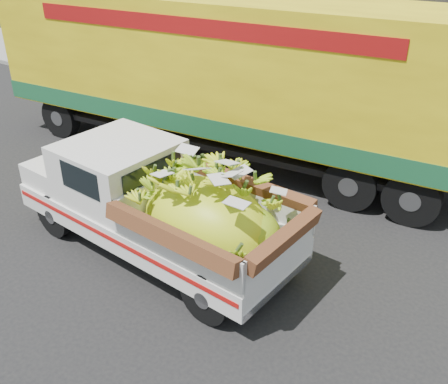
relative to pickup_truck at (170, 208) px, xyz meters
The scene contains 5 objects.
ground 1.31m from the pickup_truck, behind, with size 100.00×100.00×0.00m, color black.
curb 6.61m from the pickup_truck, 97.41° to the left, with size 60.00×0.25×0.15m, color gray.
sidewalk 8.69m from the pickup_truck, 95.61° to the left, with size 60.00×4.00×0.14m, color gray.
pickup_truck is the anchor object (origin of this frame).
semi_trailer 4.53m from the pickup_truck, 112.59° to the left, with size 12.04×3.61×3.80m.
Camera 1 is at (5.68, -5.31, 5.23)m, focal length 40.00 mm.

